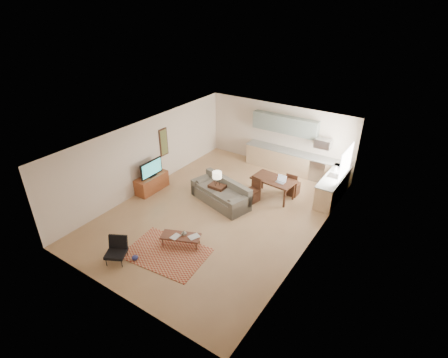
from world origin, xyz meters
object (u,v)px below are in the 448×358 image
Objects in this scene: dining_table at (273,188)px; tv_credenza at (152,183)px; armchair at (116,251)px; console_table at (217,193)px; coffee_table at (181,240)px; sofa at (220,192)px.

tv_credenza is at bearing -148.03° from dining_table.
armchair is 4.23m from console_table.
coffee_table is 1.74× the size of console_table.
sofa reaches higher than armchair.
sofa is 4.25m from armchair.
console_table is (0.54, 4.19, -0.02)m from armchair.
sofa is at bearing -1.35° from console_table.
coffee_table is 1.88m from armchair.
console_table reaches higher than tv_credenza.
dining_table is (2.09, 5.55, 0.03)m from armchair.
dining_table is at bearing 40.82° from console_table.
tv_credenza is at bearing 124.44° from coffee_table.
dining_table is (1.04, 4.00, 0.21)m from coffee_table.
armchair is 1.05× the size of console_table.
sofa is at bearing 14.97° from tv_credenza.
armchair is 0.52× the size of tv_credenza.
coffee_table is at bearing 27.73° from armchair.
dining_table reaches higher than tv_credenza.
console_table is at bearing 15.78° from tv_credenza.
armchair is (-1.05, -1.55, 0.18)m from coffee_table.
tv_credenza is (-1.98, 3.48, -0.04)m from armchair.
tv_credenza is 2.63m from console_table.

